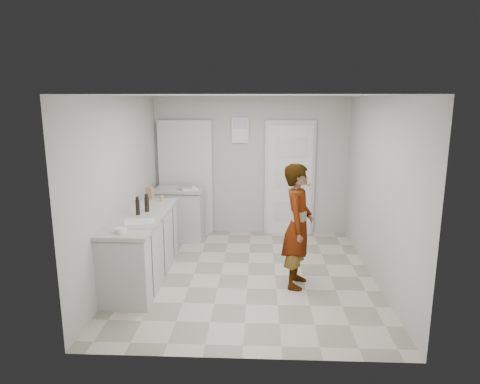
{
  "coord_description": "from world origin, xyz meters",
  "views": [
    {
      "loc": [
        0.14,
        -5.69,
        2.47
      ],
      "look_at": [
        -0.13,
        0.4,
        1.12
      ],
      "focal_mm": 32.0,
      "sensor_mm": 36.0,
      "label": 1
    }
  ],
  "objects_px": {
    "cake_mix_box": "(150,193)",
    "oil_cruet_a": "(147,203)",
    "oil_cruet_b": "(138,206)",
    "baking_dish": "(140,224)",
    "spice_jar": "(162,198)",
    "egg_bowl": "(121,230)",
    "person": "(298,226)"
  },
  "relations": [
    {
      "from": "person",
      "to": "oil_cruet_a",
      "type": "relative_size",
      "value": 6.49
    },
    {
      "from": "oil_cruet_a",
      "to": "cake_mix_box",
      "type": "bearing_deg",
      "value": 100.98
    },
    {
      "from": "oil_cruet_b",
      "to": "egg_bowl",
      "type": "bearing_deg",
      "value": -88.88
    },
    {
      "from": "egg_bowl",
      "to": "oil_cruet_a",
      "type": "bearing_deg",
      "value": 86.33
    },
    {
      "from": "spice_jar",
      "to": "oil_cruet_a",
      "type": "relative_size",
      "value": 0.33
    },
    {
      "from": "person",
      "to": "cake_mix_box",
      "type": "relative_size",
      "value": 8.62
    },
    {
      "from": "person",
      "to": "egg_bowl",
      "type": "relative_size",
      "value": 11.67
    },
    {
      "from": "oil_cruet_b",
      "to": "cake_mix_box",
      "type": "bearing_deg",
      "value": 93.99
    },
    {
      "from": "oil_cruet_a",
      "to": "egg_bowl",
      "type": "distance_m",
      "value": 0.96
    },
    {
      "from": "egg_bowl",
      "to": "person",
      "type": "bearing_deg",
      "value": 17.66
    },
    {
      "from": "oil_cruet_b",
      "to": "egg_bowl",
      "type": "height_order",
      "value": "oil_cruet_b"
    },
    {
      "from": "person",
      "to": "oil_cruet_b",
      "type": "relative_size",
      "value": 6.42
    },
    {
      "from": "cake_mix_box",
      "to": "baking_dish",
      "type": "distance_m",
      "value": 1.45
    },
    {
      "from": "oil_cruet_a",
      "to": "baking_dish",
      "type": "bearing_deg",
      "value": -82.38
    },
    {
      "from": "oil_cruet_a",
      "to": "baking_dish",
      "type": "height_order",
      "value": "oil_cruet_a"
    },
    {
      "from": "baking_dish",
      "to": "oil_cruet_b",
      "type": "bearing_deg",
      "value": 107.95
    },
    {
      "from": "cake_mix_box",
      "to": "spice_jar",
      "type": "height_order",
      "value": "cake_mix_box"
    },
    {
      "from": "cake_mix_box",
      "to": "oil_cruet_a",
      "type": "distance_m",
      "value": 0.73
    },
    {
      "from": "oil_cruet_b",
      "to": "oil_cruet_a",
      "type": "bearing_deg",
      "value": 66.95
    },
    {
      "from": "cake_mix_box",
      "to": "spice_jar",
      "type": "bearing_deg",
      "value": -0.92
    },
    {
      "from": "baking_dish",
      "to": "egg_bowl",
      "type": "bearing_deg",
      "value": -122.1
    },
    {
      "from": "person",
      "to": "oil_cruet_a",
      "type": "bearing_deg",
      "value": 94.78
    },
    {
      "from": "person",
      "to": "spice_jar",
      "type": "xyz_separation_m",
      "value": [
        -2.0,
        0.9,
        0.14
      ]
    },
    {
      "from": "person",
      "to": "spice_jar",
      "type": "height_order",
      "value": "person"
    },
    {
      "from": "spice_jar",
      "to": "egg_bowl",
      "type": "height_order",
      "value": "spice_jar"
    },
    {
      "from": "cake_mix_box",
      "to": "egg_bowl",
      "type": "bearing_deg",
      "value": -62.95
    },
    {
      "from": "oil_cruet_a",
      "to": "baking_dish",
      "type": "xyz_separation_m",
      "value": [
        0.09,
        -0.71,
        -0.09
      ]
    },
    {
      "from": "cake_mix_box",
      "to": "egg_bowl",
      "type": "height_order",
      "value": "cake_mix_box"
    },
    {
      "from": "baking_dish",
      "to": "egg_bowl",
      "type": "relative_size",
      "value": 2.91
    },
    {
      "from": "person",
      "to": "cake_mix_box",
      "type": "distance_m",
      "value": 2.43
    },
    {
      "from": "spice_jar",
      "to": "baking_dish",
      "type": "bearing_deg",
      "value": -88.83
    },
    {
      "from": "egg_bowl",
      "to": "cake_mix_box",
      "type": "bearing_deg",
      "value": 92.66
    }
  ]
}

